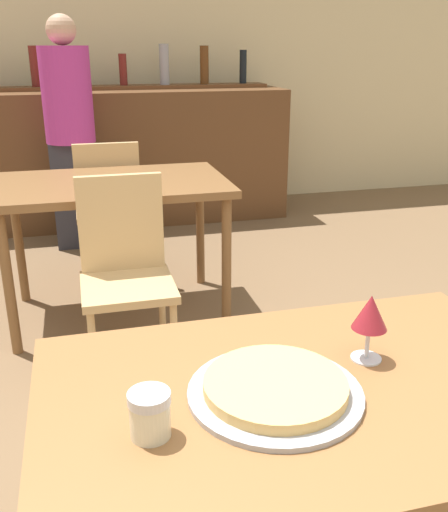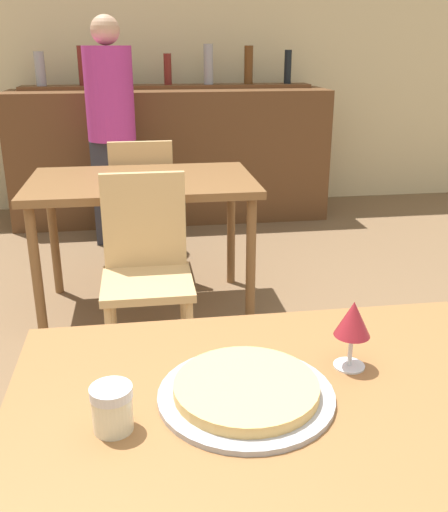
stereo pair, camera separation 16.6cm
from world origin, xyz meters
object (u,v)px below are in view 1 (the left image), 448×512
(wine_glass, at_px, (370,314))
(cheese_shaker, at_px, (150,414))
(chair_far_side_front, at_px, (125,263))
(chair_far_side_back, at_px, (108,202))
(person_standing, at_px, (70,128))
(pizza_tray, at_px, (275,389))

(wine_glass, bearing_deg, cheese_shaker, -164.01)
(chair_far_side_front, height_order, chair_far_side_back, same)
(cheese_shaker, relative_size, person_standing, 0.06)
(cheese_shaker, bearing_deg, person_standing, 91.95)
(chair_far_side_back, bearing_deg, pizza_tray, 94.12)
(chair_far_side_back, xyz_separation_m, cheese_shaker, (-0.08, -2.61, 0.28))
(person_standing, bearing_deg, chair_far_side_back, -74.64)
(cheese_shaker, bearing_deg, wine_glass, 15.99)
(chair_far_side_back, xyz_separation_m, pizza_tray, (0.18, -2.55, 0.25))
(cheese_shaker, bearing_deg, pizza_tray, 13.28)
(chair_far_side_front, relative_size, chair_far_side_back, 1.00)
(chair_far_side_front, relative_size, cheese_shaker, 9.72)
(cheese_shaker, height_order, wine_glass, wine_glass)
(pizza_tray, relative_size, person_standing, 0.22)
(chair_far_side_back, height_order, wine_glass, wine_glass)
(person_standing, bearing_deg, wine_glass, -78.79)
(pizza_tray, bearing_deg, chair_far_side_front, 97.17)
(chair_far_side_front, xyz_separation_m, person_standing, (-0.19, 1.79, 0.37))
(chair_far_side_front, height_order, cheese_shaker, chair_far_side_front)
(chair_far_side_front, distance_m, cheese_shaker, 1.55)
(pizza_tray, bearing_deg, cheese_shaker, -166.72)
(chair_far_side_front, bearing_deg, person_standing, 96.15)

